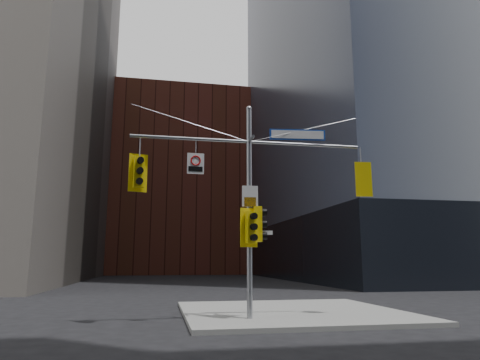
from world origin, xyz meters
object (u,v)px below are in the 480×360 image
object	(u,v)px
signal_assembly	(249,187)
traffic_light_east_arm	(362,180)
street_sign_blade	(297,135)
regulatory_sign_arm	(196,163)
traffic_light_pole_front	(251,227)
traffic_light_pole_side	(259,224)
traffic_light_west_arm	(139,172)

from	to	relation	value
signal_assembly	traffic_light_east_arm	size ratio (longest dim) A/B	6.44
traffic_light_east_arm	signal_assembly	bearing A→B (deg)	6.51
street_sign_blade	regulatory_sign_arm	bearing A→B (deg)	-173.65
traffic_light_pole_front	street_sign_blade	size ratio (longest dim) A/B	0.64
traffic_light_pole_front	traffic_light_east_arm	bearing A→B (deg)	-10.57
traffic_light_pole_side	traffic_light_pole_front	distance (m)	0.44
traffic_light_pole_side	street_sign_blade	size ratio (longest dim) A/B	0.59
traffic_light_pole_side	street_sign_blade	bearing A→B (deg)	-84.97
signal_assembly	traffic_light_pole_front	world-z (taller)	signal_assembly
traffic_light_pole_front	signal_assembly	bearing A→B (deg)	75.39
signal_assembly	traffic_light_west_arm	bearing A→B (deg)	179.80
signal_assembly	traffic_light_pole_front	bearing A→B (deg)	-90.33
traffic_light_pole_front	street_sign_blade	xyz separation A→B (m)	(1.75, 0.27, 3.31)
traffic_light_west_arm	regulatory_sign_arm	world-z (taller)	regulatory_sign_arm
traffic_light_west_arm	street_sign_blade	size ratio (longest dim) A/B	0.64
traffic_light_west_arm	traffic_light_east_arm	xyz separation A→B (m)	(7.78, -0.01, -0.00)
traffic_light_pole_side	regulatory_sign_arm	distance (m)	2.95
traffic_light_east_arm	traffic_light_pole_front	distance (m)	4.49
signal_assembly	street_sign_blade	world-z (taller)	signal_assembly
signal_assembly	traffic_light_west_arm	world-z (taller)	signal_assembly
traffic_light_west_arm	regulatory_sign_arm	distance (m)	1.87
traffic_light_east_arm	traffic_light_pole_side	size ratio (longest dim) A/B	1.06
traffic_light_pole_side	traffic_light_west_arm	bearing A→B (deg)	94.85
street_sign_blade	regulatory_sign_arm	distance (m)	3.77
traffic_light_east_arm	street_sign_blade	world-z (taller)	street_sign_blade
traffic_light_pole_front	regulatory_sign_arm	bearing A→B (deg)	158.02
traffic_light_west_arm	traffic_light_pole_front	world-z (taller)	traffic_light_west_arm
signal_assembly	traffic_light_pole_side	xyz separation A→B (m)	(0.33, 0.00, -1.25)
traffic_light_pole_front	regulatory_sign_arm	size ratio (longest dim) A/B	1.81
traffic_light_pole_side	traffic_light_pole_front	xyz separation A→B (m)	(-0.33, -0.27, -0.13)
traffic_light_west_arm	regulatory_sign_arm	bearing A→B (deg)	-13.33
signal_assembly	traffic_light_pole_front	size ratio (longest dim) A/B	6.26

